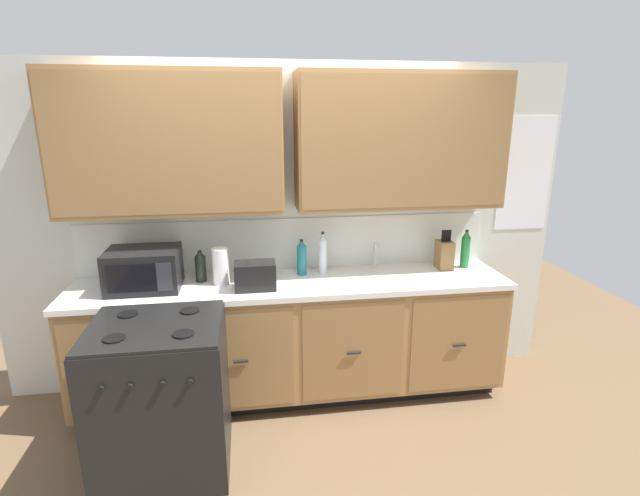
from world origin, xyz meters
TOP-DOWN VIEW (x-y plane):
  - ground_plane at (0.00, 0.00)m, footprint 8.00×8.00m
  - wall_unit at (0.00, 0.50)m, footprint 4.31×0.40m
  - counter_run at (0.00, 0.30)m, footprint 3.14×0.64m
  - stove_range at (-0.85, -0.33)m, footprint 0.76×0.68m
  - microwave at (-1.02, 0.30)m, footprint 0.48×0.37m
  - toaster at (-0.27, 0.19)m, footprint 0.28×0.18m
  - knife_block at (1.19, 0.42)m, footprint 0.11×0.14m
  - sink_faucet at (0.66, 0.51)m, footprint 0.02×0.02m
  - paper_towel_roll at (-0.51, 0.33)m, footprint 0.12×0.12m
  - bottle_dark at (-0.65, 0.40)m, footprint 0.08×0.08m
  - bottle_clear at (0.24, 0.45)m, footprint 0.06×0.06m
  - bottle_green at (1.37, 0.43)m, footprint 0.07×0.07m
  - bottle_teal at (0.08, 0.44)m, footprint 0.07×0.07m

SIDE VIEW (x-z plane):
  - ground_plane at x=0.00m, z-range 0.00..0.00m
  - stove_range at x=-0.85m, z-range 0.00..0.95m
  - counter_run at x=0.00m, z-range 0.01..0.94m
  - toaster at x=-0.27m, z-range 0.93..1.12m
  - sink_faucet at x=0.66m, z-range 0.93..1.13m
  - bottle_dark at x=-0.65m, z-range 0.93..1.16m
  - knife_block at x=1.19m, z-range 0.89..1.20m
  - paper_towel_roll at x=-0.51m, z-range 0.93..1.19m
  - bottle_teal at x=0.08m, z-range 0.93..1.20m
  - microwave at x=-1.02m, z-range 0.93..1.21m
  - bottle_green at x=1.37m, z-range 0.93..1.23m
  - bottle_clear at x=0.24m, z-range 0.93..1.25m
  - wall_unit at x=0.00m, z-range 0.44..2.90m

